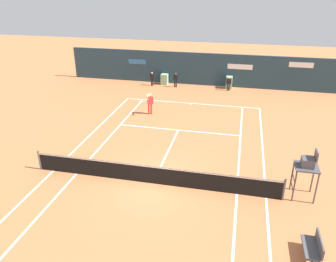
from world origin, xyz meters
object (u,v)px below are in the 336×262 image
at_px(umpire_chair, 307,166).
at_px(player_on_baseline, 150,102).
at_px(ball_kid_left_post, 152,78).
at_px(ball_kid_centre_post, 176,79).
at_px(ball_kid_right_post, 229,83).
at_px(tennis_ball_near_service_line, 211,150).
at_px(tennis_ball_mid_court, 118,113).
at_px(player_bench, 314,246).

bearing_deg(umpire_chair, player_on_baseline, 48.74).
relative_size(ball_kid_left_post, ball_kid_centre_post, 0.96).
height_order(ball_kid_right_post, tennis_ball_near_service_line, ball_kid_right_post).
bearing_deg(tennis_ball_near_service_line, ball_kid_centre_post, 110.91).
height_order(player_on_baseline, ball_kid_centre_post, player_on_baseline).
height_order(umpire_chair, tennis_ball_mid_court, umpire_chair).
height_order(umpire_chair, player_on_baseline, umpire_chair).
bearing_deg(ball_kid_left_post, umpire_chair, 135.31).
relative_size(player_bench, ball_kid_right_post, 0.97).
distance_m(player_on_baseline, ball_kid_right_post, 8.73).
relative_size(player_on_baseline, tennis_ball_near_service_line, 26.53).
bearing_deg(tennis_ball_mid_court, ball_kid_left_post, 85.41).
bearing_deg(player_bench, tennis_ball_near_service_line, 30.55).
distance_m(player_bench, tennis_ball_mid_court, 16.45).
distance_m(ball_kid_right_post, tennis_ball_near_service_line, 11.71).
height_order(ball_kid_centre_post, tennis_ball_mid_court, ball_kid_centre_post).
xyz_separation_m(player_bench, player_on_baseline, (-9.27, 12.05, 0.44)).
distance_m(player_on_baseline, ball_kid_left_post, 7.20).
height_order(umpire_chair, ball_kid_right_post, umpire_chair).
bearing_deg(player_on_baseline, tennis_ball_mid_court, -18.68).
xyz_separation_m(player_bench, tennis_ball_mid_court, (-11.60, 11.65, -0.47)).
relative_size(umpire_chair, player_on_baseline, 1.31).
height_order(ball_kid_right_post, ball_kid_centre_post, ball_kid_centre_post).
bearing_deg(ball_kid_right_post, ball_kid_left_post, -6.10).
height_order(ball_kid_left_post, tennis_ball_mid_court, ball_kid_left_post).
bearing_deg(umpire_chair, tennis_ball_near_service_line, 51.58).
bearing_deg(ball_kid_left_post, ball_kid_right_post, -170.89).
distance_m(player_on_baseline, tennis_ball_near_service_line, 6.88).
distance_m(ball_kid_left_post, tennis_ball_near_service_line, 13.48).
relative_size(ball_kid_right_post, ball_kid_left_post, 0.98).
bearing_deg(ball_kid_centre_post, ball_kid_right_post, -171.17).
relative_size(tennis_ball_near_service_line, tennis_ball_mid_court, 1.00).
relative_size(umpire_chair, ball_kid_centre_post, 1.79).
xyz_separation_m(ball_kid_right_post, ball_kid_left_post, (-6.97, 0.00, 0.01)).
relative_size(player_on_baseline, ball_kid_right_post, 1.44).
height_order(ball_kid_left_post, tennis_ball_near_service_line, ball_kid_left_post).
xyz_separation_m(player_on_baseline, tennis_ball_near_service_line, (4.93, -4.70, -0.92)).
distance_m(umpire_chair, player_bench, 3.94).
bearing_deg(player_bench, ball_kid_right_post, 11.98).
bearing_deg(ball_kid_left_post, player_on_baseline, 113.10).
relative_size(player_on_baseline, ball_kid_left_post, 1.41).
bearing_deg(umpire_chair, ball_kid_right_post, 15.37).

